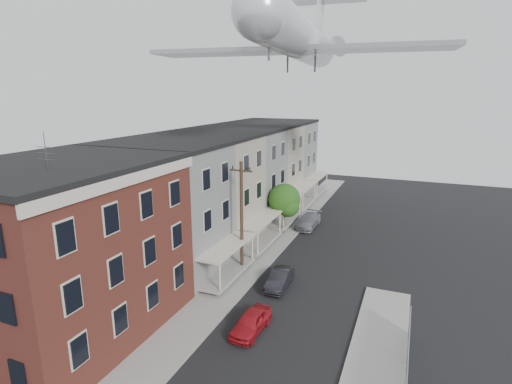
# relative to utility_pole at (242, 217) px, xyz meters

# --- Properties ---
(sidewalk_left) EXTENTS (3.00, 62.00, 0.12)m
(sidewalk_left) POSITION_rel_utility_pole_xyz_m (0.10, 6.00, -4.61)
(sidewalk_left) COLOR gray
(sidewalk_left) RESTS_ON ground
(curb_left) EXTENTS (0.15, 62.00, 0.14)m
(curb_left) POSITION_rel_utility_pole_xyz_m (1.55, 6.00, -4.60)
(curb_left) COLOR gray
(curb_left) RESTS_ON ground
(corner_building) EXTENTS (10.31, 12.30, 12.15)m
(corner_building) POSITION_rel_utility_pole_xyz_m (-6.40, -11.00, 0.49)
(corner_building) COLOR #3E1713
(corner_building) RESTS_ON ground
(row_house_a) EXTENTS (11.98, 7.00, 10.30)m
(row_house_a) POSITION_rel_utility_pole_xyz_m (-6.36, -1.50, 0.45)
(row_house_a) COLOR slate
(row_house_a) RESTS_ON ground
(row_house_b) EXTENTS (11.98, 7.00, 10.30)m
(row_house_b) POSITION_rel_utility_pole_xyz_m (-6.36, 5.50, 0.45)
(row_house_b) COLOR gray
(row_house_b) RESTS_ON ground
(row_house_c) EXTENTS (11.98, 7.00, 10.30)m
(row_house_c) POSITION_rel_utility_pole_xyz_m (-6.36, 12.50, 0.45)
(row_house_c) COLOR slate
(row_house_c) RESTS_ON ground
(row_house_d) EXTENTS (11.98, 7.00, 10.30)m
(row_house_d) POSITION_rel_utility_pole_xyz_m (-6.36, 19.50, 0.45)
(row_house_d) COLOR gray
(row_house_d) RESTS_ON ground
(row_house_e) EXTENTS (11.98, 7.00, 10.30)m
(row_house_e) POSITION_rel_utility_pole_xyz_m (-6.36, 26.50, 0.45)
(row_house_e) COLOR slate
(row_house_e) RESTS_ON ground
(utility_pole) EXTENTS (1.80, 0.26, 9.00)m
(utility_pole) POSITION_rel_utility_pole_xyz_m (0.00, 0.00, 0.00)
(utility_pole) COLOR black
(utility_pole) RESTS_ON ground
(street_tree) EXTENTS (3.22, 3.20, 5.20)m
(street_tree) POSITION_rel_utility_pole_xyz_m (0.33, 9.92, -1.22)
(street_tree) COLOR black
(street_tree) RESTS_ON ground
(car_near) EXTENTS (1.70, 3.76, 1.25)m
(car_near) POSITION_rel_utility_pole_xyz_m (3.80, -7.19, -4.05)
(car_near) COLOR #AA161E
(car_near) RESTS_ON ground
(car_mid) EXTENTS (1.51, 3.92, 1.27)m
(car_mid) POSITION_rel_utility_pole_xyz_m (3.54, -1.15, -4.04)
(car_mid) COLOR black
(car_mid) RESTS_ON ground
(car_far) EXTENTS (2.15, 4.82, 1.37)m
(car_far) POSITION_rel_utility_pole_xyz_m (2.00, 12.83, -3.99)
(car_far) COLOR slate
(car_far) RESTS_ON ground
(airplane) EXTENTS (25.37, 28.96, 8.35)m
(airplane) POSITION_rel_utility_pole_xyz_m (1.71, 9.29, 13.85)
(airplane) COLOR silver
(airplane) RESTS_ON ground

